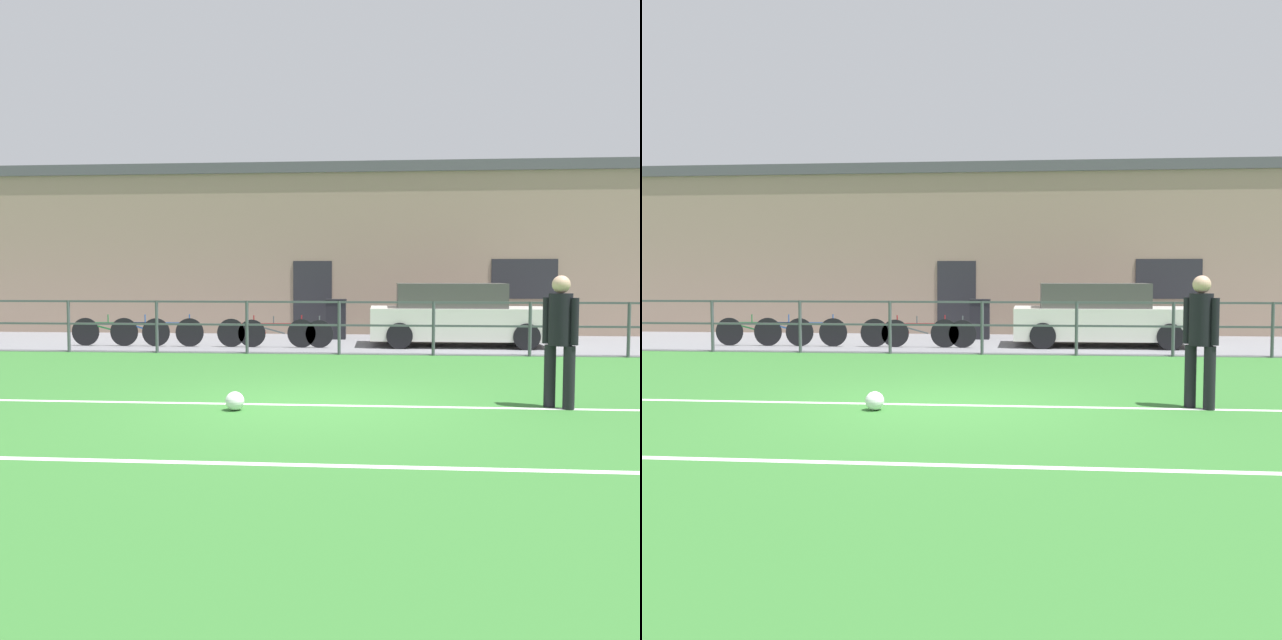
# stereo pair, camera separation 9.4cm
# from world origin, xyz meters

# --- Properties ---
(ground) EXTENTS (60.00, 44.00, 0.04)m
(ground) POSITION_xyz_m (0.00, 0.00, -0.02)
(ground) COLOR #33702D
(field_line_touchline) EXTENTS (36.00, 0.11, 0.00)m
(field_line_touchline) POSITION_xyz_m (0.00, 0.02, 0.00)
(field_line_touchline) COLOR white
(field_line_touchline) RESTS_ON ground
(field_line_hash) EXTENTS (36.00, 0.11, 0.00)m
(field_line_hash) POSITION_xyz_m (0.00, -2.94, 0.00)
(field_line_hash) COLOR white
(field_line_hash) RESTS_ON ground
(pavement_strip) EXTENTS (48.00, 5.00, 0.02)m
(pavement_strip) POSITION_xyz_m (0.00, 8.50, 0.01)
(pavement_strip) COLOR slate
(pavement_strip) RESTS_ON ground
(perimeter_fence) EXTENTS (36.07, 0.07, 1.15)m
(perimeter_fence) POSITION_xyz_m (0.00, 6.00, 0.75)
(perimeter_fence) COLOR #474C51
(perimeter_fence) RESTS_ON ground
(clubhouse_facade) EXTENTS (28.00, 2.56, 4.88)m
(clubhouse_facade) POSITION_xyz_m (0.00, 12.20, 2.45)
(clubhouse_facade) COLOR gray
(clubhouse_facade) RESTS_ON ground
(player_goalkeeper) EXTENTS (0.40, 0.32, 1.70)m
(player_goalkeeper) POSITION_xyz_m (3.19, 0.10, 0.97)
(player_goalkeeper) COLOR black
(player_goalkeeper) RESTS_ON ground
(soccer_ball_match) EXTENTS (0.24, 0.24, 0.24)m
(soccer_ball_match) POSITION_xyz_m (-0.93, -0.42, 0.12)
(soccer_ball_match) COLOR white
(soccer_ball_match) RESTS_ON ground
(parked_car_red) EXTENTS (4.18, 1.86, 1.49)m
(parked_car_red) POSITION_xyz_m (2.68, 7.98, 0.73)
(parked_car_red) COLOR silver
(parked_car_red) RESTS_ON pavement_strip
(bicycle_parked_0) EXTENTS (2.32, 0.04, 0.76)m
(bicycle_parked_0) POSITION_xyz_m (-1.78, 7.20, 0.37)
(bicycle_parked_0) COLOR black
(bicycle_parked_0) RESTS_ON pavement_strip
(bicycle_parked_2) EXTENTS (2.39, 0.04, 0.76)m
(bicycle_parked_2) POSITION_xyz_m (-5.28, 7.20, 0.37)
(bicycle_parked_2) COLOR black
(bicycle_parked_2) RESTS_ON pavement_strip
(bicycle_parked_3) EXTENTS (2.26, 0.04, 0.76)m
(bicycle_parked_3) POSITION_xyz_m (-4.40, 7.20, 0.37)
(bicycle_parked_3) COLOR black
(bicycle_parked_3) RESTS_ON pavement_strip
(bicycle_parked_4) EXTENTS (2.23, 0.04, 0.74)m
(bicycle_parked_4) POSITION_xyz_m (-1.33, 7.20, 0.36)
(bicycle_parked_4) COLOR black
(bicycle_parked_4) RESTS_ON pavement_strip
(trash_bin_0) EXTENTS (0.54, 0.46, 1.05)m
(trash_bin_0) POSITION_xyz_m (-0.30, 9.54, 0.55)
(trash_bin_0) COLOR black
(trash_bin_0) RESTS_ON pavement_strip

